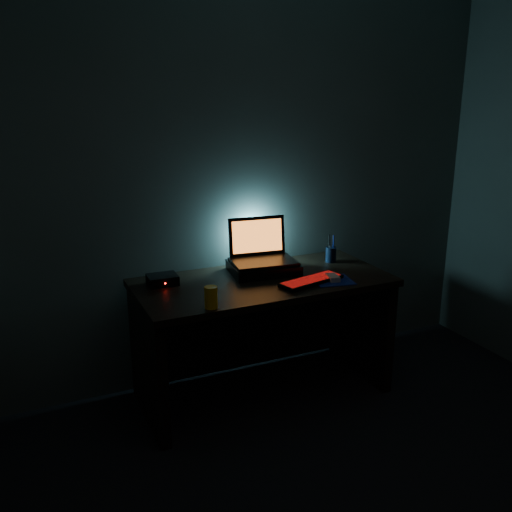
{
  "coord_description": "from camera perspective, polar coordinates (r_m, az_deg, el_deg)",
  "views": [
    {
      "loc": [
        -1.35,
        -1.25,
        1.85
      ],
      "look_at": [
        -0.07,
        1.57,
        0.92
      ],
      "focal_mm": 40.0,
      "sensor_mm": 36.0,
      "label": 1
    }
  ],
  "objects": [
    {
      "name": "room",
      "position": [
        1.93,
        21.63,
        -2.5
      ],
      "size": [
        3.5,
        4.0,
        2.5
      ],
      "color": "black",
      "rests_on": "ground"
    },
    {
      "name": "pen_cup",
      "position": [
        3.71,
        7.49,
        0.14
      ],
      "size": [
        0.08,
        0.08,
        0.1
      ],
      "primitive_type": "cylinder",
      "rotation": [
        0.0,
        0.0,
        -0.13
      ],
      "color": "black",
      "rests_on": "desk"
    },
    {
      "name": "router",
      "position": [
        3.31,
        -9.34,
        -2.36
      ],
      "size": [
        0.17,
        0.14,
        0.06
      ],
      "rotation": [
        0.0,
        0.0,
        -0.03
      ],
      "color": "black",
      "rests_on": "desk"
    },
    {
      "name": "mouse",
      "position": [
        3.36,
        7.69,
        -2.16
      ],
      "size": [
        0.08,
        0.11,
        0.03
      ],
      "primitive_type": "cube",
      "rotation": [
        0.0,
        0.0,
        -0.19
      ],
      "color": "#A1A1A6",
      "rests_on": "mousepad"
    },
    {
      "name": "keyboard",
      "position": [
        3.31,
        5.55,
        -2.48
      ],
      "size": [
        0.42,
        0.22,
        0.02
      ],
      "rotation": [
        0.0,
        0.0,
        0.23
      ],
      "color": "black",
      "rests_on": "desk"
    },
    {
      "name": "desk",
      "position": [
        3.49,
        0.35,
        -6.1
      ],
      "size": [
        1.5,
        0.7,
        0.75
      ],
      "color": "black",
      "rests_on": "ground"
    },
    {
      "name": "riser",
      "position": [
        3.47,
        0.74,
        -1.16
      ],
      "size": [
        0.43,
        0.34,
        0.06
      ],
      "primitive_type": "cube",
      "rotation": [
        0.0,
        0.0,
        -0.12
      ],
      "color": "black",
      "rests_on": "desk"
    },
    {
      "name": "laptop",
      "position": [
        3.49,
        0.49,
        0.49
      ],
      "size": [
        0.41,
        0.32,
        0.26
      ],
      "rotation": [
        0.0,
        0.0,
        -0.12
      ],
      "color": "black",
      "rests_on": "riser"
    },
    {
      "name": "mousepad",
      "position": [
        3.36,
        7.68,
        -2.43
      ],
      "size": [
        0.25,
        0.24,
        0.0
      ],
      "primitive_type": "cube",
      "rotation": [
        0.0,
        0.0,
        -0.19
      ],
      "color": "navy",
      "rests_on": "desk"
    },
    {
      "name": "juice_glass",
      "position": [
        2.93,
        -4.52,
        -4.15
      ],
      "size": [
        0.07,
        0.07,
        0.11
      ],
      "primitive_type": "cylinder",
      "rotation": [
        0.0,
        0.0,
        -0.12
      ],
      "color": "#F6AE0C",
      "rests_on": "desk"
    }
  ]
}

